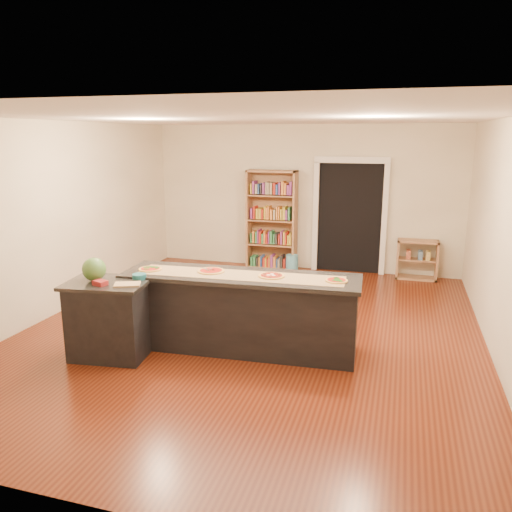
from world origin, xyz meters
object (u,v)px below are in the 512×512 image
(bookshelf, at_px, (272,220))
(watermelon, at_px, (94,269))
(waste_bin, at_px, (292,264))
(kitchen_island, at_px, (241,312))
(low_shelf, at_px, (417,260))
(side_counter, at_px, (110,319))

(bookshelf, relative_size, watermelon, 7.09)
(bookshelf, distance_m, watermelon, 4.61)
(bookshelf, relative_size, waste_bin, 5.62)
(waste_bin, bearing_deg, watermelon, -108.25)
(bookshelf, height_order, watermelon, bookshelf)
(bookshelf, height_order, waste_bin, bookshelf)
(kitchen_island, height_order, low_shelf, kitchen_island)
(low_shelf, xyz_separation_m, watermelon, (-3.73, -4.53, 0.70))
(side_counter, height_order, low_shelf, side_counter)
(low_shelf, distance_m, watermelon, 5.91)
(watermelon, bearing_deg, side_counter, 0.86)
(side_counter, height_order, watermelon, watermelon)
(kitchen_island, xyz_separation_m, low_shelf, (2.14, 3.88, -0.11))
(side_counter, distance_m, waste_bin, 4.51)
(side_counter, xyz_separation_m, waste_bin, (1.27, 4.32, -0.30))
(kitchen_island, xyz_separation_m, bookshelf, (-0.62, 3.86, 0.49))
(watermelon, bearing_deg, waste_bin, 71.75)
(bookshelf, distance_m, low_shelf, 2.83)
(low_shelf, bearing_deg, kitchen_island, -118.93)
(bookshelf, bearing_deg, low_shelf, 0.33)
(kitchen_island, relative_size, low_shelf, 3.95)
(low_shelf, height_order, waste_bin, low_shelf)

